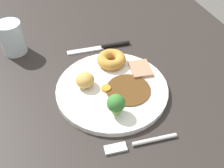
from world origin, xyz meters
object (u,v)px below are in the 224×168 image
object	(u,v)px
carrot_coin_front	(106,88)
knife	(104,47)
yorkshire_pudding	(112,59)
roast_potato_left	(85,80)
dinner_plate	(112,89)
meat_slice_main	(140,69)
broccoli_floret	(116,104)
fork	(139,143)
water_glass	(12,38)

from	to	relation	value
carrot_coin_front	knife	bearing A→B (deg)	-16.57
yorkshire_pudding	roast_potato_left	bearing A→B (deg)	123.40
yorkshire_pudding	roast_potato_left	distance (cm)	10.65
dinner_plate	meat_slice_main	world-z (taller)	meat_slice_main
meat_slice_main	carrot_coin_front	distance (cm)	11.23
dinner_plate	broccoli_floret	distance (cm)	8.75
meat_slice_main	fork	bearing A→B (deg)	155.90
carrot_coin_front	broccoli_floret	size ratio (longest dim) A/B	0.44
fork	carrot_coin_front	bearing A→B (deg)	-78.46
roast_potato_left	fork	xyz separation A→B (cm)	(-18.70, -6.08, -2.76)
yorkshire_pudding	carrot_coin_front	bearing A→B (deg)	152.34
dinner_plate	water_glass	distance (cm)	32.28
roast_potato_left	fork	bearing A→B (deg)	-161.97
meat_slice_main	water_glass	distance (cm)	36.50
broccoli_floret	water_glass	distance (cm)	37.31
water_glass	carrot_coin_front	bearing A→B (deg)	-141.61
broccoli_floret	knife	bearing A→B (deg)	-12.20
meat_slice_main	broccoli_floret	world-z (taller)	broccoli_floret
roast_potato_left	broccoli_floret	world-z (taller)	broccoli_floret
dinner_plate	water_glass	world-z (taller)	water_glass
meat_slice_main	dinner_plate	bearing A→B (deg)	111.55
meat_slice_main	yorkshire_pudding	size ratio (longest dim) A/B	0.84
yorkshire_pudding	water_glass	distance (cm)	28.74
yorkshire_pudding	water_glass	xyz separation A→B (cm)	(15.73, 23.98, 1.83)
carrot_coin_front	broccoli_floret	distance (cm)	7.92
dinner_plate	fork	bearing A→B (deg)	-179.38
yorkshire_pudding	fork	size ratio (longest dim) A/B	0.50
meat_slice_main	fork	xyz separation A→B (cm)	(-19.63, 8.78, -1.41)
fork	dinner_plate	bearing A→B (deg)	-84.27
knife	water_glass	distance (cm)	25.91
carrot_coin_front	fork	xyz separation A→B (cm)	(-15.81, -1.78, -1.33)
yorkshire_pudding	fork	world-z (taller)	yorkshire_pudding
carrot_coin_front	dinner_plate	bearing A→B (deg)	-80.10
meat_slice_main	broccoli_floret	xyz separation A→B (cm)	(-11.32, 10.74, 2.46)
roast_potato_left	broccoli_floret	xyz separation A→B (cm)	(-10.39, -4.12, 1.11)
meat_slice_main	broccoli_floret	bearing A→B (deg)	136.51
broccoli_floret	water_glass	world-z (taller)	water_glass
broccoli_floret	fork	bearing A→B (deg)	-166.70
fork	roast_potato_left	bearing A→B (deg)	-66.86
meat_slice_main	yorkshire_pudding	xyz separation A→B (cm)	(4.93, 5.98, 0.95)
carrot_coin_front	roast_potato_left	bearing A→B (deg)	56.15
knife	water_glass	size ratio (longest dim) A/B	2.03
yorkshire_pudding	water_glass	world-z (taller)	water_glass
carrot_coin_front	knife	distance (cm)	18.53
water_glass	knife	bearing A→B (deg)	-105.33
yorkshire_pudding	broccoli_floret	size ratio (longest dim) A/B	1.51
roast_potato_left	carrot_coin_front	size ratio (longest dim) A/B	2.02
broccoli_floret	water_glass	size ratio (longest dim) A/B	0.55
dinner_plate	roast_potato_left	bearing A→B (deg)	66.21
roast_potato_left	carrot_coin_front	xyz separation A→B (cm)	(-2.89, -4.30, -1.43)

